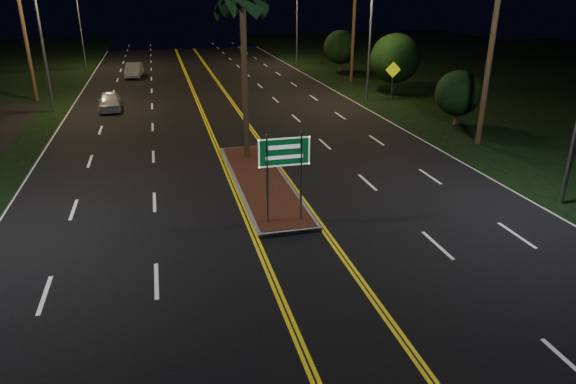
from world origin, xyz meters
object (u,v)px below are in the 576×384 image
object	(u,v)px
streetlight_left_mid	(45,24)
car_near	(110,100)
streetlight_left_far	(82,11)
shrub_mid	(395,59)
streetlight_right_mid	(366,21)
streetlight_right_far	(294,9)
warning_sign	(393,75)
median_island	(261,182)
shrub_far	(340,47)
car_far	(134,69)
shrub_near	(458,93)
palm_median	(242,2)
highway_sign	(284,160)

from	to	relation	value
streetlight_left_mid	car_near	size ratio (longest dim) A/B	2.09
streetlight_left_far	shrub_mid	xyz separation A→B (m)	(24.61, -20.00, -2.93)
streetlight_right_mid	streetlight_right_far	distance (m)	20.00
streetlight_left_far	warning_sign	size ratio (longest dim) A/B	3.26
streetlight_left_far	median_island	bearing A→B (deg)	-74.00
shrub_far	car_near	bearing A→B (deg)	-149.23
streetlight_right_far	warning_sign	world-z (taller)	streetlight_right_far
streetlight_right_far	shrub_far	xyz separation A→B (m)	(3.19, -6.00, -3.32)
streetlight_left_far	shrub_far	bearing A→B (deg)	-18.14
median_island	car_far	world-z (taller)	car_far
streetlight_left_mid	streetlight_right_mid	bearing A→B (deg)	-5.38
median_island	warning_sign	distance (m)	19.99
shrub_near	median_island	bearing A→B (deg)	-152.59
median_island	palm_median	bearing A→B (deg)	90.00
warning_sign	shrub_near	bearing A→B (deg)	-79.69
shrub_far	median_island	bearing A→B (deg)	-115.45
median_island	shrub_far	bearing A→B (deg)	64.55
highway_sign	streetlight_left_mid	world-z (taller)	streetlight_left_mid
streetlight_right_mid	shrub_mid	size ratio (longest dim) A/B	1.95
streetlight_left_mid	car_far	xyz separation A→B (m)	(4.59, 13.44, -4.91)
car_near	car_far	distance (m)	14.04
streetlight_right_mid	car_far	world-z (taller)	streetlight_right_mid
car_near	car_far	size ratio (longest dim) A/B	0.97
highway_sign	streetlight_left_mid	distance (m)	23.93
car_far	palm_median	bearing A→B (deg)	-72.28
median_island	streetlight_right_far	distance (m)	37.00
car_far	shrub_mid	bearing A→B (deg)	-28.76
palm_median	warning_sign	distance (m)	18.25
streetlight_left_mid	streetlight_right_far	world-z (taller)	same
streetlight_left_far	palm_median	xyz separation A→B (m)	(10.61, -33.50, 1.62)
shrub_near	shrub_mid	distance (m)	10.04
streetlight_left_far	streetlight_left_mid	bearing A→B (deg)	-90.00
shrub_mid	shrub_far	bearing A→B (deg)	90.95
shrub_near	shrub_mid	bearing A→B (deg)	87.14
shrub_far	car_far	xyz separation A→B (m)	(-19.83, 1.44, -1.59)
median_island	shrub_near	xyz separation A→B (m)	(13.50, 7.00, 1.86)
median_island	streetlight_right_mid	bearing A→B (deg)	54.72
streetlight_left_far	shrub_far	world-z (taller)	streetlight_left_far
shrub_near	streetlight_left_far	bearing A→B (deg)	128.79
shrub_near	warning_sign	world-z (taller)	shrub_near
highway_sign	streetlight_left_far	size ratio (longest dim) A/B	0.36
shrub_far	warning_sign	xyz separation A→B (m)	(-0.80, -13.91, -0.52)
highway_sign	streetlight_right_far	size ratio (longest dim) A/B	0.36
highway_sign	warning_sign	world-z (taller)	highway_sign
streetlight_left_far	palm_median	size ratio (longest dim) A/B	1.08
streetlight_right_far	median_island	bearing A→B (deg)	-106.87
car_far	streetlight_left_mid	bearing A→B (deg)	-103.72
car_far	streetlight_right_mid	bearing A→B (deg)	-37.75
car_near	car_far	world-z (taller)	car_far
highway_sign	streetlight_left_far	bearing A→B (deg)	104.44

